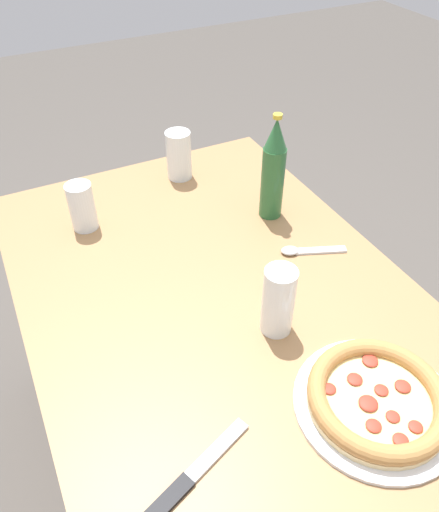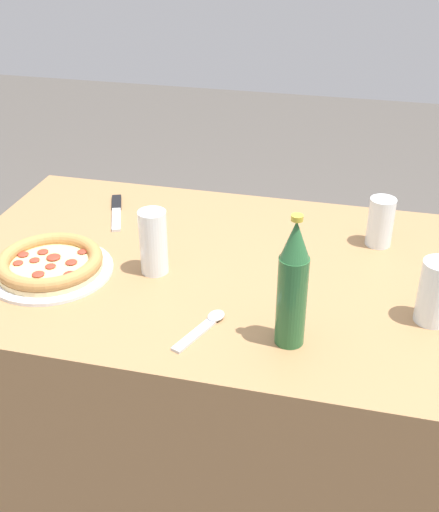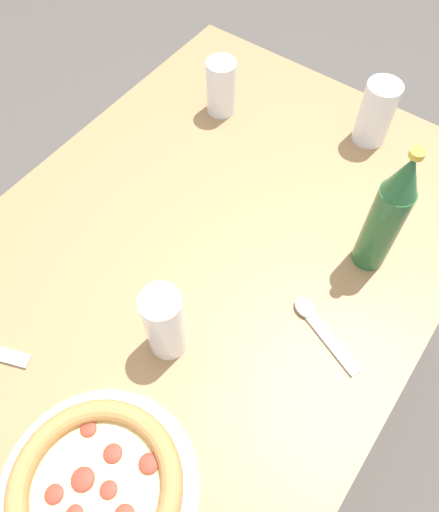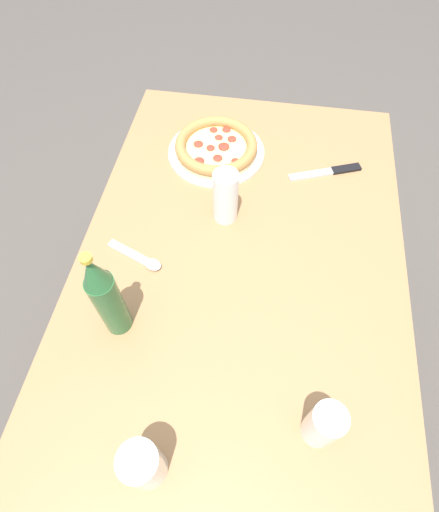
{
  "view_description": "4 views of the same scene",
  "coord_description": "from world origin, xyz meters",
  "px_view_note": "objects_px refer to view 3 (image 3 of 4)",
  "views": [
    {
      "loc": [
        0.65,
        -0.33,
        1.48
      ],
      "look_at": [
        -0.09,
        0.03,
        0.77
      ],
      "focal_mm": 35.0,
      "sensor_mm": 36.0,
      "label": 1
    },
    {
      "loc": [
        -0.32,
        1.22,
        1.49
      ],
      "look_at": [
        -0.04,
        0.08,
        0.81
      ],
      "focal_mm": 45.0,
      "sensor_mm": 36.0,
      "label": 2
    },
    {
      "loc": [
        0.31,
        0.3,
        1.49
      ],
      "look_at": [
        -0.04,
        0.05,
        0.79
      ],
      "focal_mm": 35.0,
      "sensor_mm": 36.0,
      "label": 3
    },
    {
      "loc": [
        -0.53,
        -0.03,
        1.55
      ],
      "look_at": [
        -0.07,
        0.04,
        0.82
      ],
      "focal_mm": 28.0,
      "sensor_mm": 36.0,
      "label": 4
    }
  ],
  "objects_px": {
    "glass_water": "(165,325)",
    "beer_bottle": "(388,215)",
    "pizza_margherita": "(96,489)",
    "spoon": "(317,323)",
    "glass_cola": "(375,115)",
    "glass_mango_juice": "(221,89)"
  },
  "relations": [
    {
      "from": "glass_water",
      "to": "beer_bottle",
      "type": "xyz_separation_m",
      "value": [
        -0.33,
        0.18,
        0.06
      ]
    },
    {
      "from": "pizza_margherita",
      "to": "spoon",
      "type": "distance_m",
      "value": 0.41
    },
    {
      "from": "spoon",
      "to": "glass_cola",
      "type": "bearing_deg",
      "value": -163.62
    },
    {
      "from": "spoon",
      "to": "glass_water",
      "type": "bearing_deg",
      "value": -46.54
    },
    {
      "from": "pizza_margherita",
      "to": "glass_water",
      "type": "relative_size",
      "value": 1.87
    },
    {
      "from": "glass_cola",
      "to": "pizza_margherita",
      "type": "bearing_deg",
      "value": 0.74
    },
    {
      "from": "glass_water",
      "to": "glass_cola",
      "type": "distance_m",
      "value": 0.6
    },
    {
      "from": "pizza_margherita",
      "to": "spoon",
      "type": "bearing_deg",
      "value": 163.57
    },
    {
      "from": "glass_mango_juice",
      "to": "spoon",
      "type": "xyz_separation_m",
      "value": [
        0.32,
        0.42,
        -0.05
      ]
    },
    {
      "from": "glass_water",
      "to": "glass_mango_juice",
      "type": "bearing_deg",
      "value": -152.94
    },
    {
      "from": "glass_mango_juice",
      "to": "beer_bottle",
      "type": "height_order",
      "value": "beer_bottle"
    },
    {
      "from": "beer_bottle",
      "to": "spoon",
      "type": "bearing_deg",
      "value": -2.91
    },
    {
      "from": "glass_cola",
      "to": "beer_bottle",
      "type": "height_order",
      "value": "beer_bottle"
    },
    {
      "from": "glass_water",
      "to": "spoon",
      "type": "xyz_separation_m",
      "value": [
        -0.17,
        0.18,
        -0.06
      ]
    },
    {
      "from": "glass_cola",
      "to": "glass_mango_juice",
      "type": "bearing_deg",
      "value": -69.4
    },
    {
      "from": "pizza_margherita",
      "to": "glass_water",
      "type": "distance_m",
      "value": 0.24
    },
    {
      "from": "pizza_margherita",
      "to": "glass_mango_juice",
      "type": "distance_m",
      "value": 0.78
    },
    {
      "from": "glass_water",
      "to": "beer_bottle",
      "type": "height_order",
      "value": "beer_bottle"
    },
    {
      "from": "glass_mango_juice",
      "to": "glass_water",
      "type": "relative_size",
      "value": 0.81
    },
    {
      "from": "glass_mango_juice",
      "to": "glass_water",
      "type": "xyz_separation_m",
      "value": [
        0.49,
        0.25,
        0.01
      ]
    },
    {
      "from": "glass_mango_juice",
      "to": "beer_bottle",
      "type": "relative_size",
      "value": 0.45
    },
    {
      "from": "glass_mango_juice",
      "to": "glass_cola",
      "type": "distance_m",
      "value": 0.32
    }
  ]
}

